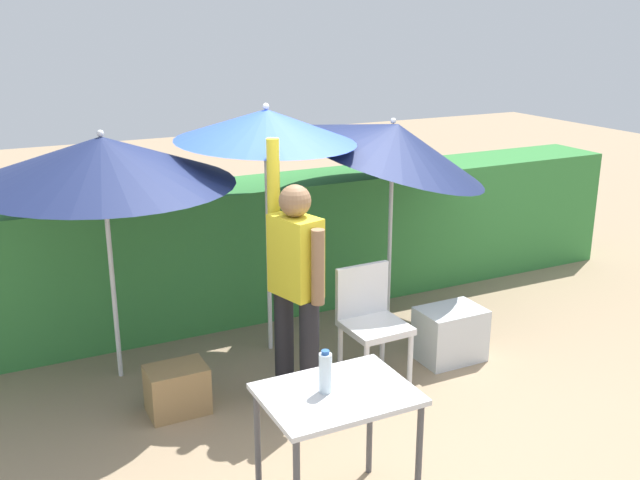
% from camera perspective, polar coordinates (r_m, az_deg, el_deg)
% --- Properties ---
extents(ground_plane, '(24.00, 24.00, 0.00)m').
position_cam_1_polar(ground_plane, '(5.51, 1.42, -11.83)').
color(ground_plane, '#9E8466').
extents(hedge_row, '(8.00, 0.70, 1.22)m').
position_cam_1_polar(hedge_row, '(6.75, -5.54, -0.65)').
color(hedge_row, '#38843D').
rests_on(hedge_row, ground_plane).
extents(umbrella_rainbow, '(1.89, 1.90, 1.91)m').
position_cam_1_polar(umbrella_rainbow, '(5.40, -16.70, 6.04)').
color(umbrella_rainbow, silver).
rests_on(umbrella_rainbow, ground_plane).
extents(umbrella_orange, '(1.42, 1.42, 2.04)m').
position_cam_1_polar(umbrella_orange, '(5.64, -4.25, 8.91)').
color(umbrella_orange, silver).
rests_on(umbrella_orange, ground_plane).
extents(umbrella_yellow, '(1.82, 1.77, 2.13)m').
position_cam_1_polar(umbrella_yellow, '(6.26, 5.72, 7.70)').
color(umbrella_yellow, silver).
rests_on(umbrella_yellow, ground_plane).
extents(person_vendor, '(0.31, 0.55, 1.88)m').
position_cam_1_polar(person_vendor, '(5.03, -1.91, -3.05)').
color(person_vendor, black).
rests_on(person_vendor, ground_plane).
extents(chair_plastic, '(0.45, 0.45, 0.89)m').
position_cam_1_polar(chair_plastic, '(5.48, 3.97, -6.10)').
color(chair_plastic, silver).
rests_on(chair_plastic, ground_plane).
extents(cooler_box, '(0.52, 0.37, 0.43)m').
position_cam_1_polar(cooler_box, '(6.00, 10.15, -7.26)').
color(cooler_box, silver).
rests_on(cooler_box, ground_plane).
extents(crate_cardboard, '(0.41, 0.29, 0.34)m').
position_cam_1_polar(crate_cardboard, '(5.29, -11.12, -11.42)').
color(crate_cardboard, '#9E7A4C').
rests_on(crate_cardboard, ground_plane).
extents(folding_table, '(0.80, 0.60, 0.77)m').
position_cam_1_polar(folding_table, '(3.99, 1.36, -12.99)').
color(folding_table, '#4C4C51').
rests_on(folding_table, ground_plane).
extents(bottle_water, '(0.07, 0.07, 0.24)m').
position_cam_1_polar(bottle_water, '(3.89, 0.42, -10.32)').
color(bottle_water, silver).
rests_on(bottle_water, folding_table).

